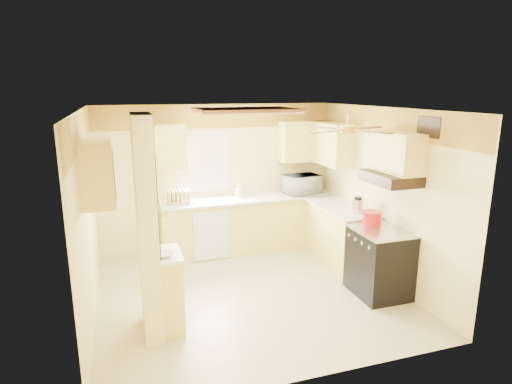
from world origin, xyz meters
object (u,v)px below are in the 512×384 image
object	(u,v)px
dutch_oven	(372,218)
microwave	(302,184)
bowl	(166,254)
stove	(379,262)
kettle	(358,206)

from	to	relation	value
dutch_oven	microwave	bearing A→B (deg)	97.03
bowl	dutch_oven	world-z (taller)	dutch_oven
dutch_oven	bowl	bearing A→B (deg)	-172.32
stove	microwave	xyz separation A→B (m)	(-0.21, 2.14, 0.64)
stove	dutch_oven	size ratio (longest dim) A/B	3.31
microwave	dutch_oven	xyz separation A→B (m)	(0.23, -1.86, -0.10)
microwave	bowl	bearing A→B (deg)	31.29
stove	dutch_oven	bearing A→B (deg)	85.97
microwave	bowl	world-z (taller)	microwave
microwave	kettle	size ratio (longest dim) A/B	2.37
bowl	kettle	xyz separation A→B (m)	(2.91, 0.83, 0.09)
microwave	bowl	distance (m)	3.47
microwave	bowl	size ratio (longest dim) A/B	3.10
bowl	kettle	size ratio (longest dim) A/B	0.76
microwave	kettle	xyz separation A→B (m)	(0.27, -1.42, -0.05)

